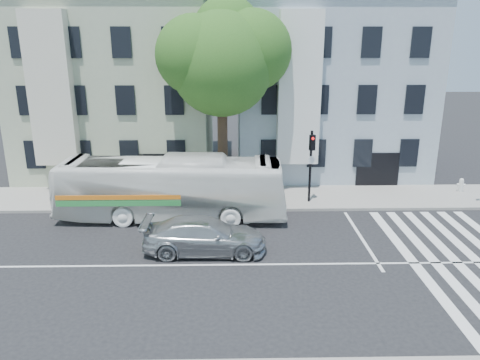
{
  "coord_description": "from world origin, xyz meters",
  "views": [
    {
      "loc": [
        0.47,
        -17.24,
        9.01
      ],
      "look_at": [
        0.89,
        3.98,
        2.4
      ],
      "focal_mm": 35.0,
      "sensor_mm": 36.0,
      "label": 1
    }
  ],
  "objects_px": {
    "sedan": "(205,236)",
    "traffic_signal": "(311,158)",
    "bus": "(171,188)",
    "fire_hydrant": "(461,185)"
  },
  "relations": [
    {
      "from": "sedan",
      "to": "traffic_signal",
      "type": "distance_m",
      "value": 8.22
    },
    {
      "from": "sedan",
      "to": "bus",
      "type": "bearing_deg",
      "value": 26.11
    },
    {
      "from": "bus",
      "to": "fire_hydrant",
      "type": "height_order",
      "value": "bus"
    },
    {
      "from": "fire_hydrant",
      "to": "bus",
      "type": "bearing_deg",
      "value": -168.25
    },
    {
      "from": "fire_hydrant",
      "to": "sedan",
      "type": "bearing_deg",
      "value": -153.21
    },
    {
      "from": "sedan",
      "to": "fire_hydrant",
      "type": "bearing_deg",
      "value": -62.26
    },
    {
      "from": "sedan",
      "to": "traffic_signal",
      "type": "relative_size",
      "value": 1.28
    },
    {
      "from": "bus",
      "to": "fire_hydrant",
      "type": "xyz_separation_m",
      "value": [
        16.55,
        3.44,
        -1.03
      ]
    },
    {
      "from": "sedan",
      "to": "fire_hydrant",
      "type": "distance_m",
      "value": 16.45
    },
    {
      "from": "bus",
      "to": "traffic_signal",
      "type": "xyz_separation_m",
      "value": [
        7.34,
        1.86,
        1.06
      ]
    }
  ]
}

